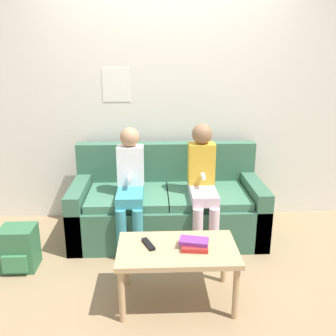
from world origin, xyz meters
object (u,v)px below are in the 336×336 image
(person_right, at_px, (203,179))
(tv_remote, at_px, (148,244))
(backpack, at_px, (19,248))
(person_left, at_px, (130,183))
(coffee_table, at_px, (177,254))
(couch, at_px, (167,207))

(person_right, bearing_deg, tv_remote, -120.52)
(person_right, relative_size, backpack, 3.06)
(person_left, bearing_deg, tv_remote, -78.44)
(person_left, distance_m, tv_remote, 0.85)
(coffee_table, bearing_deg, tv_remote, 169.31)
(tv_remote, bearing_deg, couch, 58.04)
(person_left, xyz_separation_m, tv_remote, (0.17, -0.82, -0.17))
(person_right, height_order, backpack, person_right)
(couch, relative_size, coffee_table, 2.15)
(couch, height_order, person_left, person_left)
(backpack, bearing_deg, person_left, 22.76)
(tv_remote, bearing_deg, person_left, 79.38)
(person_left, bearing_deg, couch, 29.47)
(tv_remote, bearing_deg, backpack, 135.64)
(coffee_table, xyz_separation_m, person_right, (0.28, 0.86, 0.26))
(person_left, distance_m, person_right, 0.65)
(coffee_table, relative_size, backpack, 2.30)
(coffee_table, xyz_separation_m, backpack, (-1.27, 0.48, -0.19))
(couch, xyz_separation_m, tv_remote, (-0.17, -1.01, 0.15))
(couch, height_order, tv_remote, couch)
(coffee_table, relative_size, person_right, 0.75)
(couch, bearing_deg, person_left, -150.53)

